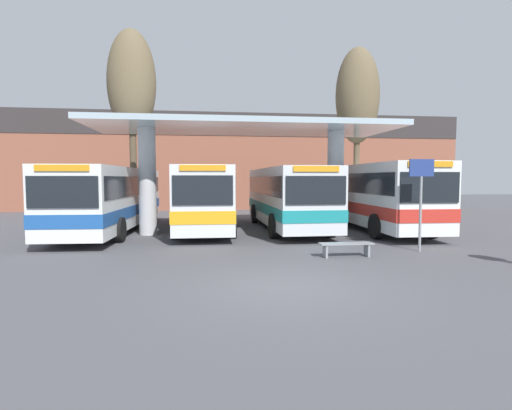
% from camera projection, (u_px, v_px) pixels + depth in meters
% --- Properties ---
extents(ground_plane, '(100.00, 100.00, 0.00)m').
position_uv_depth(ground_plane, '(284.00, 286.00, 9.49)').
color(ground_plane, '#4C4C51').
extents(townhouse_backdrop, '(40.00, 0.58, 7.92)m').
position_uv_depth(townhouse_backdrop, '(227.00, 153.00, 32.58)').
color(townhouse_backdrop, brown).
rests_on(townhouse_backdrop, ground_plane).
extents(station_canopy, '(13.85, 5.30, 5.07)m').
position_uv_depth(station_canopy, '(244.00, 141.00, 18.56)').
color(station_canopy, silver).
rests_on(station_canopy, ground_plane).
extents(transit_bus_left_bay, '(3.24, 12.20, 3.06)m').
position_uv_depth(transit_bus_left_bay, '(112.00, 196.00, 19.53)').
color(transit_bus_left_bay, white).
rests_on(transit_bus_left_bay, ground_plane).
extents(transit_bus_center_bay, '(2.85, 10.30, 3.10)m').
position_uv_depth(transit_bus_center_bay, '(205.00, 195.00, 20.04)').
color(transit_bus_center_bay, silver).
rests_on(transit_bus_center_bay, ground_plane).
extents(transit_bus_right_bay, '(2.90, 10.45, 3.07)m').
position_uv_depth(transit_bus_right_bay, '(287.00, 195.00, 20.32)').
color(transit_bus_right_bay, silver).
rests_on(transit_bus_right_bay, ground_plane).
extents(transit_bus_far_right_bay, '(3.00, 10.33, 3.24)m').
position_uv_depth(transit_bus_far_right_bay, '(375.00, 193.00, 20.03)').
color(transit_bus_far_right_bay, white).
rests_on(transit_bus_far_right_bay, ground_plane).
extents(waiting_bench_near_pillar, '(1.77, 0.44, 0.46)m').
position_uv_depth(waiting_bench_near_pillar, '(346.00, 246.00, 13.04)').
color(waiting_bench_near_pillar, gray).
rests_on(waiting_bench_near_pillar, ground_plane).
extents(info_sign_platform, '(0.90, 0.09, 3.24)m').
position_uv_depth(info_sign_platform, '(421.00, 186.00, 13.92)').
color(info_sign_platform, gray).
rests_on(info_sign_platform, ground_plane).
extents(poplar_tree_behind_left, '(2.62, 2.62, 10.73)m').
position_uv_depth(poplar_tree_behind_left, '(132.00, 84.00, 21.94)').
color(poplar_tree_behind_left, brown).
rests_on(poplar_tree_behind_left, ground_plane).
extents(poplar_tree_behind_right, '(2.66, 2.66, 10.59)m').
position_uv_depth(poplar_tree_behind_right, '(357.00, 97.00, 24.55)').
color(poplar_tree_behind_right, brown).
rests_on(poplar_tree_behind_right, ground_plane).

